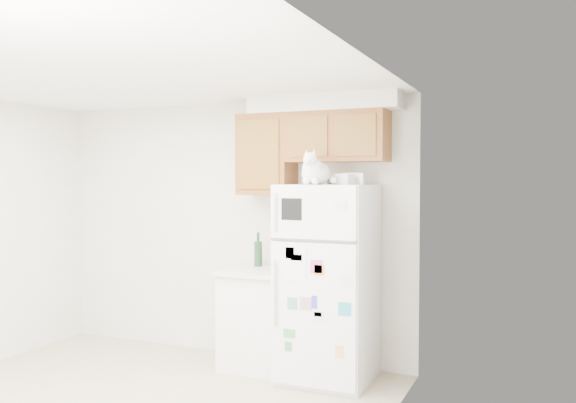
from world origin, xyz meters
The scene contains 8 objects.
room_shell centered at (0.12, 0.24, 1.67)m, with size 3.84×4.04×2.52m.
refrigerator centered at (1.18, 1.61, 0.85)m, with size 0.76×0.78×1.70m.
base_counter centered at (0.49, 1.68, 0.46)m, with size 0.64×0.64×0.92m.
cat centered at (1.16, 1.37, 1.81)m, with size 0.28×0.41×0.29m.
storage_box_back centered at (1.39, 1.73, 1.75)m, with size 0.18×0.13×0.10m, color white.
storage_box_front centered at (1.35, 1.56, 1.74)m, with size 0.15×0.11×0.09m, color white.
bottle_green centered at (0.41, 1.81, 1.08)m, with size 0.08×0.08×0.32m, color #19381E, non-canonical shape.
bottle_amber centered at (0.58, 1.86, 1.05)m, with size 0.06×0.06×0.26m, color #593814, non-canonical shape.
Camera 1 is at (2.95, -3.36, 1.74)m, focal length 38.00 mm.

